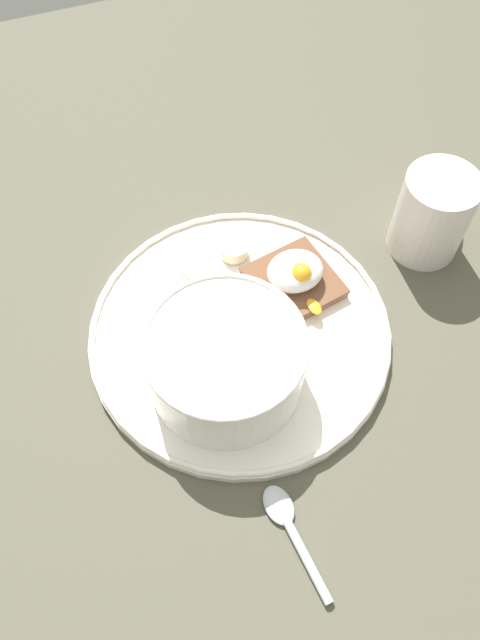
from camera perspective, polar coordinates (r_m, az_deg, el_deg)
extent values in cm
cube|color=#4F4D3E|center=(63.01, 0.00, -1.88)|extent=(120.00, 120.00, 2.00)
cylinder|color=white|center=(61.71, 0.00, -1.20)|extent=(29.73, 29.73, 1.00)
torus|color=white|center=(61.02, 0.00, -0.82)|extent=(29.53, 29.53, 0.60)
cylinder|color=white|center=(55.77, -1.34, -3.82)|extent=(14.29, 14.29, 6.89)
torus|color=white|center=(52.73, -1.41, -2.10)|extent=(14.49, 14.49, 0.60)
cylinder|color=white|center=(56.16, -1.33, -4.02)|extent=(12.89, 12.89, 5.60)
ellipsoid|color=white|center=(53.86, -1.38, -2.76)|extent=(12.25, 12.25, 1.20)
ellipsoid|color=tan|center=(52.16, -3.82, -5.69)|extent=(1.76, 2.04, 0.74)
ellipsoid|color=tan|center=(53.29, -1.32, -2.97)|extent=(2.20, 1.74, 0.82)
ellipsoid|color=tan|center=(54.15, -3.33, -1.60)|extent=(1.60, 1.87, 0.68)
ellipsoid|color=#C8BD8D|center=(54.58, -5.53, -1.31)|extent=(1.25, 0.91, 0.49)
ellipsoid|color=#93623E|center=(53.82, 1.63, -2.31)|extent=(1.29, 1.33, 0.48)
ellipsoid|color=#D0B494|center=(54.22, 0.35, -1.45)|extent=(1.49, 1.38, 0.54)
cube|color=brown|center=(63.48, 4.96, 3.67)|extent=(9.57, 9.57, 0.30)
cube|color=#915D40|center=(63.87, 4.93, 3.42)|extent=(9.39, 9.39, 1.16)
ellipsoid|color=white|center=(62.21, 5.06, 4.49)|extent=(5.69, 4.93, 2.92)
sphere|color=orange|center=(61.17, 5.57, 4.24)|extent=(2.22, 2.22, 2.22)
ellipsoid|color=orange|center=(61.55, 6.80, 1.22)|extent=(1.47, 2.15, 0.36)
cylinder|color=#F9E8BF|center=(63.40, -5.00, 2.69)|extent=(4.90, 4.89, 1.11)
cylinder|color=#C2B595|center=(63.01, -5.03, 2.93)|extent=(0.88, 0.88, 0.15)
cylinder|color=#F6E8C1|center=(65.87, -0.53, 6.37)|extent=(3.96, 4.03, 1.65)
cylinder|color=#C0B597|center=(65.38, -0.53, 6.70)|extent=(0.71, 0.71, 0.20)
cylinder|color=#F2EABF|center=(63.47, -1.74, 3.23)|extent=(3.83, 3.83, 1.37)
cylinder|color=#BDB795|center=(63.04, -1.76, 3.50)|extent=(0.68, 0.68, 0.18)
cylinder|color=beige|center=(64.72, -4.01, 4.65)|extent=(4.83, 4.80, 1.39)
cylinder|color=#B4B285|center=(64.30, -4.03, 4.92)|extent=(0.86, 0.86, 0.18)
cylinder|color=silver|center=(67.83, 17.17, 9.19)|extent=(7.57, 7.57, 9.62)
cylinder|color=#392816|center=(65.23, 18.00, 11.24)|extent=(6.44, 6.44, 0.40)
torus|color=silver|center=(70.88, 18.43, 12.00)|extent=(4.49, 4.32, 5.23)
cylinder|color=silver|center=(54.77, 5.79, -20.39)|extent=(1.73, 8.61, 0.80)
ellipsoid|color=silver|center=(55.46, 3.55, -16.55)|extent=(2.78, 3.84, 0.70)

